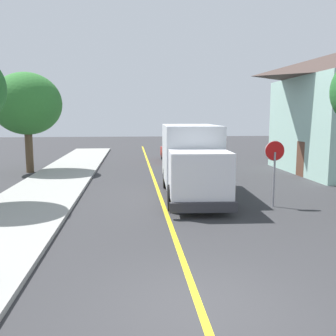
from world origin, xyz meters
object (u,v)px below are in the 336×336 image
Objects in this scene: parked_car_near at (191,162)px; parked_car_mid at (174,151)px; stop_sign at (275,161)px; street_tree_down_block at (27,104)px; box_truck at (191,157)px.

parked_car_near and parked_car_mid have the same top height.
stop_sign is (2.23, -15.48, 1.06)m from parked_car_mid.
street_tree_down_block reaches higher than stop_sign.
street_tree_down_block is (-12.20, 10.38, 2.51)m from stop_sign.
box_truck is 1.64× the size of parked_car_mid.
parked_car_near is 1.00× the size of parked_car_mid.
parked_car_near is (0.96, 5.99, -0.97)m from box_truck.
stop_sign is (2.95, -2.32, 0.09)m from box_truck.
street_tree_down_block is (-10.20, 2.07, 3.57)m from parked_car_near.
parked_car_near is 7.18m from parked_car_mid.
stop_sign is (1.99, -8.31, 1.06)m from parked_car_near.
box_truck is 12.54m from street_tree_down_block.
parked_car_near is 1.67× the size of stop_sign.
parked_car_mid is 11.75m from street_tree_down_block.
box_truck is at bearing 141.89° from stop_sign.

